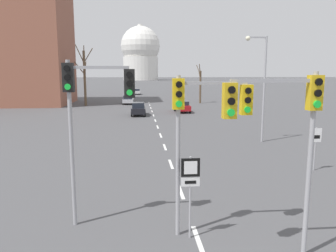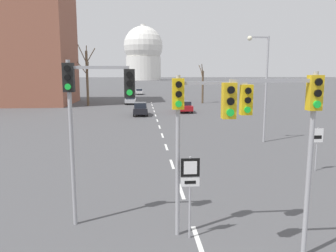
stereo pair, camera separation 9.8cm
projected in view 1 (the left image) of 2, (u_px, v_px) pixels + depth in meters
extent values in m
cube|color=silver|center=(198.00, 241.00, 10.52)|extent=(0.16, 2.00, 0.01)
cube|color=silver|center=(181.00, 191.00, 14.94)|extent=(0.16, 2.00, 0.01)
cube|color=silver|center=(171.00, 164.00, 19.36)|extent=(0.16, 2.00, 0.01)
cube|color=silver|center=(165.00, 147.00, 23.79)|extent=(0.16, 2.00, 0.01)
cube|color=silver|center=(161.00, 135.00, 28.21)|extent=(0.16, 2.00, 0.01)
cube|color=silver|center=(158.00, 127.00, 32.64)|extent=(0.16, 2.00, 0.01)
cube|color=silver|center=(155.00, 120.00, 37.06)|extent=(0.16, 2.00, 0.01)
cube|color=silver|center=(153.00, 115.00, 41.48)|extent=(0.16, 2.00, 0.01)
cube|color=silver|center=(152.00, 111.00, 45.91)|extent=(0.16, 2.00, 0.01)
cube|color=silver|center=(151.00, 108.00, 50.33)|extent=(0.16, 2.00, 0.01)
cube|color=silver|center=(150.00, 105.00, 54.75)|extent=(0.16, 2.00, 0.01)
cube|color=silver|center=(149.00, 103.00, 59.18)|extent=(0.16, 2.00, 0.01)
cylinder|color=#9E9EA3|center=(178.00, 158.00, 10.52)|extent=(0.14, 0.14, 5.27)
cube|color=yellow|center=(178.00, 94.00, 10.19)|extent=(0.36, 0.28, 0.96)
cylinder|color=black|center=(179.00, 84.00, 9.97)|extent=(0.20, 0.06, 0.20)
cylinder|color=black|center=(179.00, 94.00, 10.02)|extent=(0.20, 0.06, 0.20)
cylinder|color=green|center=(179.00, 104.00, 10.07)|extent=(0.20, 0.06, 0.20)
cube|color=#9E9EA3|center=(213.00, 83.00, 10.23)|extent=(2.18, 0.10, 0.10)
cube|color=yellow|center=(246.00, 100.00, 10.41)|extent=(0.36, 0.28, 0.96)
cylinder|color=black|center=(248.00, 91.00, 10.20)|extent=(0.20, 0.06, 0.20)
cylinder|color=black|center=(248.00, 100.00, 10.25)|extent=(0.20, 0.06, 0.20)
cylinder|color=green|center=(248.00, 110.00, 10.29)|extent=(0.20, 0.06, 0.20)
cylinder|color=#9E9EA3|center=(309.00, 167.00, 9.26)|extent=(0.14, 0.14, 5.38)
cube|color=gold|center=(315.00, 93.00, 8.93)|extent=(0.36, 0.28, 0.96)
cylinder|color=black|center=(319.00, 82.00, 8.71)|extent=(0.20, 0.06, 0.20)
cylinder|color=black|center=(318.00, 93.00, 8.76)|extent=(0.20, 0.06, 0.20)
cylinder|color=green|center=(317.00, 104.00, 8.81)|extent=(0.20, 0.06, 0.20)
cube|color=#9E9EA3|center=(273.00, 81.00, 8.77)|extent=(2.37, 0.10, 0.10)
cube|color=gold|center=(230.00, 101.00, 8.75)|extent=(0.36, 0.28, 0.96)
cylinder|color=black|center=(232.00, 90.00, 8.53)|extent=(0.20, 0.06, 0.20)
cylinder|color=black|center=(231.00, 101.00, 8.58)|extent=(0.20, 0.06, 0.20)
cylinder|color=green|center=(231.00, 113.00, 8.63)|extent=(0.20, 0.06, 0.20)
cylinder|color=#9E9EA3|center=(72.00, 145.00, 11.21)|extent=(0.14, 0.14, 5.76)
cube|color=black|center=(68.00, 77.00, 10.84)|extent=(0.36, 0.28, 0.96)
cylinder|color=black|center=(67.00, 68.00, 10.62)|extent=(0.20, 0.06, 0.20)
cylinder|color=black|center=(67.00, 78.00, 10.67)|extent=(0.20, 0.06, 0.20)
cylinder|color=green|center=(68.00, 87.00, 10.72)|extent=(0.20, 0.06, 0.20)
cube|color=#9E9EA3|center=(99.00, 67.00, 10.87)|extent=(2.01, 0.10, 0.10)
cube|color=black|center=(130.00, 83.00, 11.05)|extent=(0.36, 0.28, 0.96)
cylinder|color=black|center=(129.00, 75.00, 10.83)|extent=(0.20, 0.06, 0.20)
cylinder|color=black|center=(129.00, 84.00, 10.88)|extent=(0.20, 0.06, 0.20)
cylinder|color=green|center=(130.00, 93.00, 10.93)|extent=(0.20, 0.06, 0.20)
cylinder|color=#9E9EA3|center=(190.00, 198.00, 10.50)|extent=(0.07, 0.07, 2.74)
cube|color=black|center=(191.00, 168.00, 10.32)|extent=(0.60, 0.03, 0.60)
cube|color=white|center=(191.00, 168.00, 10.30)|extent=(0.42, 0.01, 0.42)
cube|color=white|center=(190.00, 182.00, 10.40)|extent=(0.60, 0.03, 0.28)
cube|color=black|center=(191.00, 182.00, 10.38)|extent=(0.36, 0.01, 0.10)
cylinder|color=#9E9EA3|center=(315.00, 149.00, 17.94)|extent=(0.07, 0.07, 2.42)
cube|color=white|center=(316.00, 135.00, 17.80)|extent=(0.60, 0.03, 0.76)
cube|color=black|center=(316.00, 137.00, 17.80)|extent=(0.42, 0.01, 0.19)
cylinder|color=#9E9EA3|center=(264.00, 90.00, 25.03)|extent=(0.16, 0.16, 8.05)
cube|color=#9E9EA3|center=(257.00, 37.00, 24.34)|extent=(1.42, 0.10, 0.10)
sphere|color=#F2EAC6|center=(248.00, 38.00, 24.29)|extent=(0.36, 0.36, 0.36)
cube|color=silver|center=(137.00, 92.00, 81.79)|extent=(1.72, 4.02, 0.59)
cube|color=#1E232D|center=(137.00, 90.00, 81.50)|extent=(1.46, 1.93, 0.53)
cylinder|color=black|center=(134.00, 93.00, 82.99)|extent=(0.18, 0.63, 0.63)
cylinder|color=black|center=(140.00, 93.00, 83.14)|extent=(0.18, 0.63, 0.63)
cylinder|color=black|center=(133.00, 93.00, 80.54)|extent=(0.18, 0.63, 0.63)
cylinder|color=black|center=(140.00, 93.00, 80.69)|extent=(0.18, 0.63, 0.63)
cube|color=#B7B7BC|center=(128.00, 100.00, 56.79)|extent=(1.82, 4.58, 0.57)
cube|color=#1E232D|center=(128.00, 97.00, 56.46)|extent=(1.54, 2.20, 0.66)
cylinder|color=black|center=(124.00, 101.00, 58.15)|extent=(0.18, 0.62, 0.62)
cylinder|color=black|center=(133.00, 101.00, 58.30)|extent=(0.18, 0.62, 0.62)
cylinder|color=black|center=(123.00, 103.00, 55.36)|extent=(0.18, 0.62, 0.62)
cylinder|color=black|center=(133.00, 103.00, 55.52)|extent=(0.18, 0.62, 0.62)
cube|color=black|center=(138.00, 110.00, 41.52)|extent=(1.75, 4.21, 0.70)
cube|color=#1E232D|center=(138.00, 105.00, 41.20)|extent=(1.48, 2.02, 0.62)
cylinder|color=black|center=(132.00, 112.00, 42.78)|extent=(0.18, 0.67, 0.67)
cylinder|color=black|center=(145.00, 111.00, 42.93)|extent=(0.18, 0.67, 0.67)
cylinder|color=black|center=(132.00, 114.00, 40.22)|extent=(0.18, 0.67, 0.67)
cylinder|color=black|center=(145.00, 114.00, 40.36)|extent=(0.18, 0.67, 0.67)
cube|color=maroon|center=(182.00, 107.00, 44.91)|extent=(1.86, 4.38, 0.68)
cube|color=#1E232D|center=(182.00, 103.00, 44.59)|extent=(1.58, 2.10, 0.52)
cylinder|color=black|center=(175.00, 109.00, 46.22)|extent=(0.18, 0.68, 0.68)
cylinder|color=black|center=(187.00, 108.00, 46.37)|extent=(0.18, 0.68, 0.68)
cylinder|color=black|center=(177.00, 111.00, 43.55)|extent=(0.18, 0.68, 0.68)
cylinder|color=black|center=(190.00, 111.00, 43.70)|extent=(0.18, 0.68, 0.68)
cylinder|color=brown|center=(85.00, 79.00, 53.00)|extent=(0.39, 0.39, 8.84)
cylinder|color=brown|center=(80.00, 54.00, 52.61)|extent=(1.51, 0.76, 3.05)
cylinder|color=brown|center=(79.00, 67.00, 53.54)|extent=(1.87, 2.18, 1.98)
cylinder|color=brown|center=(85.00, 69.00, 51.92)|extent=(0.67, 1.87, 2.27)
cylinder|color=brown|center=(84.00, 56.00, 53.33)|extent=(0.37, 2.03, 3.41)
cylinder|color=brown|center=(89.00, 55.00, 51.56)|extent=(1.67, 2.14, 2.01)
cylinder|color=brown|center=(200.00, 87.00, 57.78)|extent=(0.34, 0.34, 5.69)
cylinder|color=brown|center=(200.00, 71.00, 58.37)|extent=(0.30, 2.19, 1.56)
cylinder|color=brown|center=(199.00, 70.00, 57.63)|extent=(0.70, 0.82, 1.88)
cylinder|color=brown|center=(200.00, 77.00, 58.56)|extent=(0.35, 2.21, 2.02)
cylinder|color=brown|center=(200.00, 76.00, 58.45)|extent=(0.18, 2.05, 1.65)
cylinder|color=brown|center=(200.00, 71.00, 56.55)|extent=(0.61, 1.65, 2.30)
cylinder|color=silver|center=(141.00, 69.00, 239.58)|extent=(25.34, 25.34, 16.89)
sphere|color=silver|center=(140.00, 46.00, 236.98)|extent=(28.16, 28.16, 28.16)
cylinder|color=silver|center=(140.00, 28.00, 234.95)|extent=(3.38, 3.38, 4.93)
cube|color=#935642|center=(10.00, 16.00, 54.02)|extent=(18.00, 14.00, 29.15)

